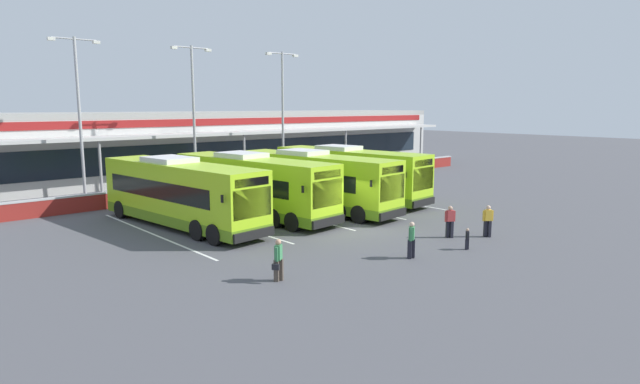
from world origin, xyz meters
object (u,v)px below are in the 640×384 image
object	(u,v)px
coach_bus_centre	(314,182)
coach_bus_right_centre	(349,175)
pedestrian_with_handbag	(278,259)
pedestrian_in_dark_coat	(412,239)
lamp_post_centre	(194,110)
lamp_post_east	(283,109)
coach_bus_leftmost	(181,194)
coach_bus_left_centre	(252,187)
pedestrian_child	(467,238)
pedestrian_approaching_bus	(488,220)
lamp_post_west	(79,110)
pedestrian_near_bin	(450,221)

from	to	relation	value
coach_bus_centre	coach_bus_right_centre	size ratio (longest dim) A/B	1.00
pedestrian_with_handbag	pedestrian_in_dark_coat	distance (m)	6.32
pedestrian_in_dark_coat	lamp_post_centre	xyz separation A→B (m)	(2.08, 22.72, 5.42)
coach_bus_centre	lamp_post_centre	distance (m)	12.61
coach_bus_centre	pedestrian_in_dark_coat	world-z (taller)	coach_bus_centre
pedestrian_with_handbag	lamp_post_east	size ratio (longest dim) A/B	0.15
pedestrian_with_handbag	pedestrian_in_dark_coat	xyz separation A→B (m)	(6.17, -1.40, 0.02)
coach_bus_leftmost	pedestrian_in_dark_coat	xyz separation A→B (m)	(4.53, -12.32, -0.91)
pedestrian_in_dark_coat	lamp_post_east	xyz separation A→B (m)	(9.92, 21.86, 5.42)
pedestrian_with_handbag	lamp_post_centre	bearing A→B (deg)	68.87
coach_bus_left_centre	pedestrian_child	size ratio (longest dim) A/B	12.29
pedestrian_approaching_bus	lamp_post_centre	world-z (taller)	lamp_post_centre
pedestrian_in_dark_coat	pedestrian_child	world-z (taller)	pedestrian_in_dark_coat
pedestrian_with_handbag	pedestrian_child	world-z (taller)	pedestrian_with_handbag
coach_bus_right_centre	pedestrian_approaching_bus	bearing A→B (deg)	-100.88
pedestrian_child	pedestrian_in_dark_coat	bearing A→B (deg)	165.15
pedestrian_child	lamp_post_east	size ratio (longest dim) A/B	0.09
coach_bus_centre	pedestrian_approaching_bus	distance (m)	11.42
coach_bus_right_centre	pedestrian_with_handbag	distance (m)	18.11
coach_bus_right_centre	pedestrian_approaching_bus	xyz separation A→B (m)	(-2.38, -12.36, -0.91)
lamp_post_west	lamp_post_centre	world-z (taller)	same
coach_bus_centre	lamp_post_centre	size ratio (longest dim) A/B	1.12
coach_bus_leftmost	lamp_post_east	bearing A→B (deg)	33.42
pedestrian_child	lamp_post_east	xyz separation A→B (m)	(6.87, 22.67, 5.75)
coach_bus_left_centre	lamp_post_centre	bearing A→B (deg)	79.01
coach_bus_centre	lamp_post_west	distance (m)	16.35
lamp_post_centre	pedestrian_child	bearing A→B (deg)	-87.62
pedestrian_with_handbag	pedestrian_near_bin	distance (m)	10.55
pedestrian_with_handbag	pedestrian_near_bin	bearing A→B (deg)	-1.79
pedestrian_in_dark_coat	coach_bus_left_centre	bearing A→B (deg)	89.98
coach_bus_right_centre	lamp_post_centre	distance (m)	12.99
pedestrian_in_dark_coat	pedestrian_near_bin	bearing A→B (deg)	13.76
coach_bus_left_centre	pedestrian_with_handbag	world-z (taller)	coach_bus_left_centre
pedestrian_near_bin	pedestrian_approaching_bus	size ratio (longest dim) A/B	1.00
pedestrian_in_dark_coat	pedestrian_approaching_bus	distance (m)	5.92
pedestrian_approaching_bus	lamp_post_west	xyz separation A→B (m)	(-12.03, 23.23, 5.42)
pedestrian_with_handbag	lamp_post_west	distance (m)	22.38
lamp_post_west	lamp_post_east	xyz separation A→B (m)	(16.03, -1.25, 0.00)
pedestrian_near_bin	coach_bus_leftmost	bearing A→B (deg)	128.37
coach_bus_centre	pedestrian_near_bin	size ratio (longest dim) A/B	7.62
coach_bus_left_centre	pedestrian_approaching_bus	size ratio (longest dim) A/B	7.62
coach_bus_left_centre	coach_bus_centre	bearing A→B (deg)	-13.22
coach_bus_right_centre	lamp_post_centre	bearing A→B (deg)	120.72
coach_bus_left_centre	lamp_post_east	world-z (taller)	lamp_post_east
coach_bus_centre	coach_bus_right_centre	world-z (taller)	same
coach_bus_right_centre	lamp_post_east	size ratio (longest dim) A/B	1.12
coach_bus_right_centre	lamp_post_west	xyz separation A→B (m)	(-14.41, 10.87, 4.50)
pedestrian_near_bin	lamp_post_east	world-z (taller)	lamp_post_east
coach_bus_centre	pedestrian_near_bin	world-z (taller)	coach_bus_centre
pedestrian_approaching_bus	coach_bus_centre	bearing A→B (deg)	99.54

